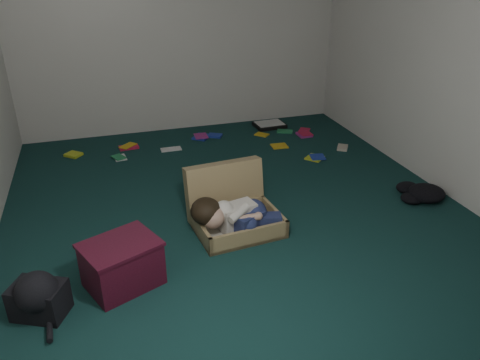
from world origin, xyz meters
TOP-DOWN VIEW (x-y plane):
  - floor at (0.00, 0.00)m, footprint 4.50×4.50m
  - wall_back at (0.00, 2.25)m, footprint 4.50×0.00m
  - wall_front at (0.00, -2.25)m, footprint 4.50×0.00m
  - wall_right at (2.00, 0.00)m, footprint 0.00×4.50m
  - suitcase at (-0.10, -0.26)m, footprint 0.74×0.72m
  - person at (-0.13, -0.44)m, footprint 0.75×0.35m
  - maroon_bin at (-1.05, -0.80)m, footprint 0.60×0.55m
  - backpack at (-1.58, -0.95)m, footprint 0.51×0.47m
  - clothing_pile at (1.70, -0.31)m, footprint 0.44×0.37m
  - paper_tray at (1.06, 1.95)m, footprint 0.40×0.31m
  - book_scatter at (0.43, 1.51)m, footprint 3.20×1.24m

SIDE VIEW (x-z plane):
  - floor at x=0.00m, z-range 0.00..0.00m
  - book_scatter at x=0.43m, z-range 0.00..0.02m
  - paper_tray at x=1.06m, z-range 0.00..0.05m
  - clothing_pile at x=1.70m, z-range 0.00..0.13m
  - backpack at x=-1.58m, z-range 0.00..0.24m
  - suitcase at x=-0.10m, z-range -0.10..0.40m
  - maroon_bin at x=-1.05m, z-range 0.00..0.34m
  - person at x=-0.13m, z-range 0.04..0.35m
  - wall_back at x=0.00m, z-range -0.95..3.55m
  - wall_front at x=0.00m, z-range -0.95..3.55m
  - wall_right at x=2.00m, z-range -0.95..3.55m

